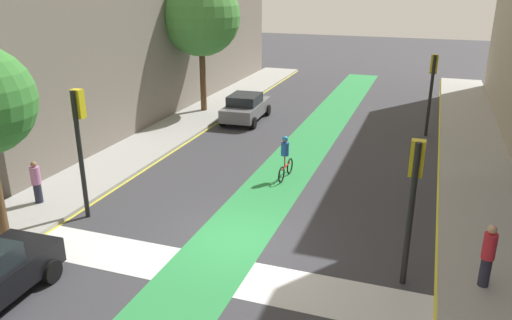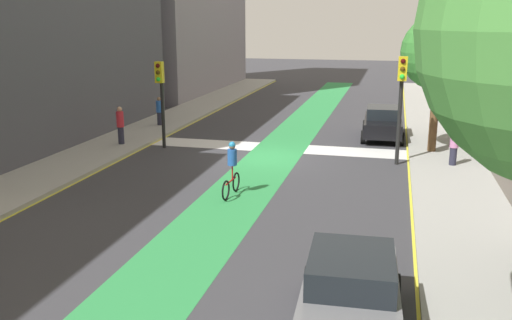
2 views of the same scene
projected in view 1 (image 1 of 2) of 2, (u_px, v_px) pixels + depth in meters
The scene contains 15 objects.
ground_plane at pixel (237, 239), 15.85m from camera, with size 120.00×120.00×0.00m, color #38383D.
bike_lane_paint at pixel (231, 238), 15.91m from camera, with size 2.40×60.00×0.01m, color #2D8C47.
crosswalk_band at pixel (212, 272), 14.07m from camera, with size 12.00×1.80×0.01m, color silver.
sidewalk_left at pixel (45, 204), 18.16m from camera, with size 3.00×60.00×0.15m, color #9E9E99.
curb_stripe_left at pixel (79, 212), 17.71m from camera, with size 0.16×60.00×0.01m, color yellow.
sidewalk_right at pixel (497, 282), 13.49m from camera, with size 3.00×60.00×0.15m, color #9E9E99.
curb_stripe_right at pixel (438, 274), 13.98m from camera, with size 0.16×60.00×0.01m, color yellow.
traffic_signal_near_right at pixel (414, 185), 12.75m from camera, with size 0.35×0.52×4.00m.
traffic_signal_near_left at pixel (80, 130), 16.41m from camera, with size 0.35×0.52×4.43m.
traffic_signal_far_right at pixel (432, 80), 25.35m from camera, with size 0.35×0.52×4.17m.
car_grey_left_far at pixel (246, 107), 28.69m from camera, with size 2.19×4.28×1.57m.
cyclist_in_lane at pixel (285, 156), 20.30m from camera, with size 0.32×1.73×1.86m.
pedestrian_sidewalk_right_a at pixel (488, 255), 12.93m from camera, with size 0.34×0.34×1.76m.
pedestrian_sidewalk_left_a at pixel (36, 182), 17.85m from camera, with size 0.34×0.34×1.57m.
street_tree_far at pixel (201, 16), 28.83m from camera, with size 4.61×4.61×7.88m.
Camera 1 is at (5.20, -13.04, 7.80)m, focal length 35.18 mm.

